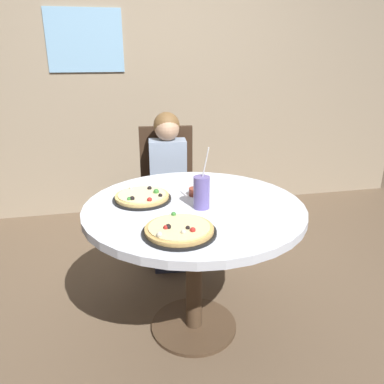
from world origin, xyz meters
TOP-DOWN VIEW (x-y plane):
  - ground_plane at (0.00, 0.00)m, footprint 8.00×8.00m
  - wall_with_window at (-0.00, 1.89)m, footprint 5.20×0.14m
  - dining_table at (0.00, 0.00)m, footprint 1.11×1.11m
  - chair_wooden at (0.01, 0.98)m, footprint 0.44×0.44m
  - diner_child at (-0.01, 0.80)m, footprint 0.29×0.42m
  - pizza_veggie at (-0.25, 0.12)m, footprint 0.30×0.30m
  - pizza_cheese at (-0.13, -0.30)m, footprint 0.32×0.32m
  - soda_cup at (0.03, -0.05)m, footprint 0.08×0.08m
  - sauce_bowl at (0.03, 0.13)m, footprint 0.07×0.07m

SIDE VIEW (x-z plane):
  - ground_plane at x=0.00m, z-range 0.00..0.00m
  - diner_child at x=-0.01m, z-range -0.06..1.02m
  - chair_wooden at x=0.01m, z-range 0.06..1.01m
  - dining_table at x=0.00m, z-range 0.26..1.01m
  - pizza_cheese at x=-0.13m, z-range 0.74..0.79m
  - pizza_veggie at x=-0.25m, z-range 0.74..0.79m
  - sauce_bowl at x=0.03m, z-range 0.75..0.79m
  - soda_cup at x=0.03m, z-range 0.68..0.98m
  - wall_with_window at x=0.00m, z-range 0.00..2.90m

